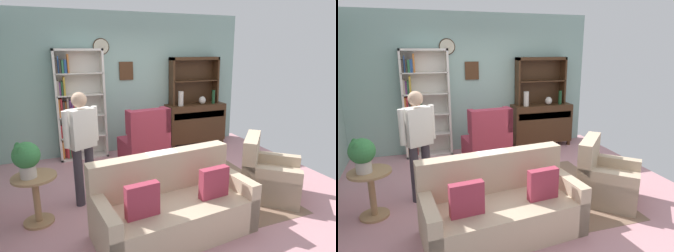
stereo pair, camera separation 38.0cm
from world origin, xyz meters
TOP-DOWN VIEW (x-y plane):
  - ground_plane at (0.00, 0.00)m, footprint 5.40×4.60m
  - wall_back at (-0.00, 2.13)m, footprint 5.00×0.09m
  - area_rug at (0.20, -0.30)m, footprint 2.65×2.15m
  - bookshelf at (-1.07, 1.94)m, footprint 0.90×0.30m
  - sideboard at (1.42, 1.86)m, footprint 1.30×0.45m
  - sideboard_hutch at (1.42, 1.97)m, footprint 1.10×0.26m
  - vase_tall at (1.03, 1.78)m, footprint 0.11×0.11m
  - vase_round at (1.55, 1.79)m, footprint 0.15×0.15m
  - bottle_wine at (1.81, 1.77)m, footprint 0.07×0.07m
  - couch_floral at (-0.34, -1.03)m, footprint 1.88×1.03m
  - armchair_floral at (1.30, -0.72)m, footprint 1.08×1.08m
  - wingback_chair at (0.06, 1.24)m, footprint 0.86×0.87m
  - plant_stand at (-1.81, -0.24)m, footprint 0.52×0.52m
  - potted_plant_large at (-1.87, -0.26)m, footprint 0.31×0.31m
  - person_reading at (-1.20, 0.06)m, footprint 0.50×0.33m
  - coffee_table at (-0.41, -0.21)m, footprint 0.80×0.50m
  - book_stack at (-0.53, -0.15)m, footprint 0.21×0.16m

SIDE VIEW (x-z plane):
  - ground_plane at x=0.00m, z-range -0.02..0.00m
  - area_rug at x=0.20m, z-range 0.00..0.01m
  - armchair_floral at x=1.30m, z-range -0.15..0.73m
  - couch_floral at x=-0.34m, z-range -0.14..0.76m
  - coffee_table at x=-0.41m, z-range 0.14..0.56m
  - wingback_chair at x=0.06m, z-range -0.14..0.91m
  - plant_stand at x=-1.81m, z-range 0.07..0.70m
  - book_stack at x=-0.53m, z-range 0.42..0.47m
  - sideboard at x=1.42m, z-range 0.05..0.97m
  - potted_plant_large at x=-1.87m, z-range 0.66..1.10m
  - person_reading at x=-1.20m, z-range 0.13..1.69m
  - vase_round at x=1.55m, z-range 0.92..1.09m
  - bookshelf at x=-1.07m, z-range -0.01..2.09m
  - bottle_wine at x=1.81m, z-range 0.92..1.22m
  - vase_tall at x=1.03m, z-range 0.92..1.23m
  - wall_back at x=0.00m, z-range 0.01..2.81m
  - sideboard_hutch at x=1.42m, z-range 1.06..2.06m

